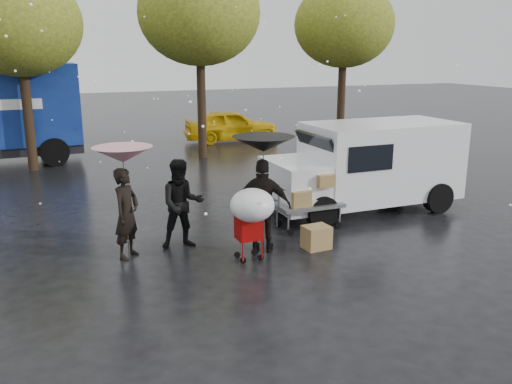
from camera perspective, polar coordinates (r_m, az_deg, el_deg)
name	(u,v)px	position (r m, az deg, el deg)	size (l,w,h in m)	color
ground	(229,255)	(10.87, -2.87, -6.65)	(90.00, 90.00, 0.00)	black
person_pink	(127,213)	(10.78, -13.47, -2.20)	(0.65, 0.43, 1.79)	black
person_middle	(182,204)	(11.12, -7.80, -1.26)	(0.90, 0.70, 1.85)	black
person_black	(263,206)	(10.78, 0.77, -1.48)	(1.11, 0.46, 1.90)	black
umbrella_pink	(123,155)	(10.51, -13.85, 3.83)	(1.13, 1.13, 2.20)	#4C4C4C
umbrella_black	(263,144)	(10.50, 0.79, 5.06)	(1.22, 1.22, 2.35)	#4C4C4C
vendor_cart	(312,197)	(12.36, 5.92, -0.52)	(1.52, 0.80, 1.27)	slate
shopping_cart	(252,209)	(10.17, -0.46, -1.81)	(0.84, 0.84, 1.46)	#9E0A09
white_van	(368,165)	(13.95, 11.69, 2.84)	(4.91, 2.18, 2.20)	white
box_ground_near	(316,237)	(11.21, 6.38, -4.75)	(0.53, 0.42, 0.47)	olive
box_ground_far	(321,210)	(13.24, 6.89, -1.90)	(0.50, 0.39, 0.39)	olive
yellow_taxi	(231,125)	(24.30, -2.61, 7.01)	(1.67, 4.15, 1.42)	yellow
tree_row	(115,18)	(19.80, -14.62, 17.35)	(21.60, 4.40, 7.12)	black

